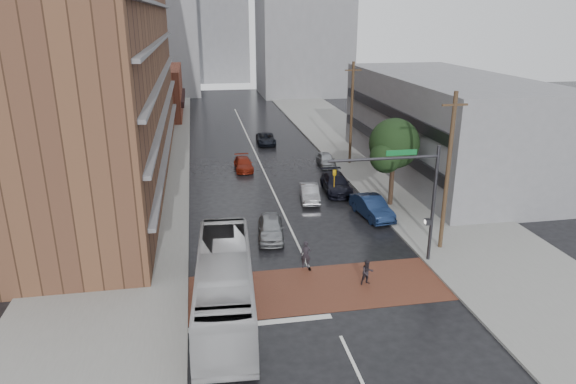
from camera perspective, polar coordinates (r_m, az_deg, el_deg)
ground at (r=28.15m, az=3.61°, el=-11.11°), size 160.00×160.00×0.00m
crosswalk at (r=28.57m, az=3.38°, el=-10.60°), size 14.00×5.00×0.02m
sidewalk_west at (r=50.88m, az=-15.98°, el=2.29°), size 9.00×90.00×0.15m
sidewalk_east at (r=53.52m, az=9.32°, el=3.60°), size 9.00×90.00×0.15m
apartment_block at (r=48.25m, az=-20.75°, el=17.77°), size 10.00×44.00×28.00m
storefront_west at (r=78.54m, az=-14.72°, el=10.70°), size 8.00×16.00×7.00m
building_east at (r=49.99m, az=16.94°, el=7.15°), size 11.00×26.00×9.00m
distant_tower_west at (r=101.91m, az=-15.59°, el=19.50°), size 18.00×16.00×32.00m
distant_tower_center at (r=118.75m, az=-7.65°, el=17.91°), size 12.00×10.00×24.00m
street_tree at (r=39.60m, az=11.70°, el=4.95°), size 4.20×4.10×6.90m
signal_mast at (r=30.16m, az=13.53°, el=0.36°), size 6.50×0.30×7.20m
utility_pole_near at (r=32.57m, az=17.33°, el=2.16°), size 1.60×0.26×10.00m
utility_pole_far at (r=50.64m, az=7.08°, el=8.71°), size 1.60×0.26×10.00m
transit_bus at (r=25.86m, az=-7.05°, el=-10.12°), size 3.37×11.57×3.18m
pedestrian_a at (r=30.30m, az=1.99°, el=-6.98°), size 0.69×0.55×1.67m
pedestrian_b at (r=28.89m, az=8.80°, el=-8.82°), size 0.77×0.63×1.46m
car_travel_a at (r=34.21m, az=-1.93°, el=-4.01°), size 2.22×4.43×1.45m
car_travel_b at (r=41.03m, az=2.41°, el=-0.11°), size 1.87×4.11×1.31m
car_travel_c at (r=49.50m, az=-4.98°, el=3.13°), size 1.68×4.07×1.18m
suv_travel at (r=59.43m, az=-2.46°, el=5.93°), size 2.20×4.50×1.23m
car_parked_near at (r=38.19m, az=9.31°, el=-1.67°), size 2.24×4.85×1.54m
car_parked_mid at (r=43.27m, az=5.35°, el=0.97°), size 2.40×5.25×1.49m
car_parked_far at (r=50.75m, az=4.24°, el=3.62°), size 1.72×3.88×1.30m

